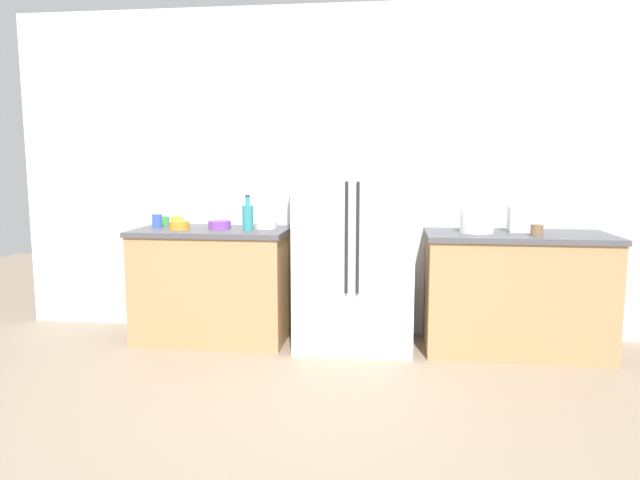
{
  "coord_description": "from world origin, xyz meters",
  "views": [
    {
      "loc": [
        0.53,
        -3.01,
        1.42
      ],
      "look_at": [
        0.1,
        0.42,
        0.96
      ],
      "focal_mm": 32.52,
      "sensor_mm": 36.0,
      "label": 1
    }
  ],
  "objects_px": {
    "refrigerator": "(355,232)",
    "cup_a": "(157,221)",
    "bottle_a": "(248,217)",
    "toaster": "(522,219)",
    "cup_b": "(177,222)",
    "cup_d": "(537,230)",
    "bowl_b": "(266,225)",
    "bowl_c": "(179,225)",
    "cup_c": "(164,221)",
    "bowl_a": "(220,225)",
    "rice_cooker": "(477,215)"
  },
  "relations": [
    {
      "from": "refrigerator",
      "to": "cup_a",
      "type": "xyz_separation_m",
      "value": [
        -1.6,
        0.04,
        0.06
      ]
    },
    {
      "from": "refrigerator",
      "to": "bottle_a",
      "type": "bearing_deg",
      "value": -175.92
    },
    {
      "from": "toaster",
      "to": "cup_b",
      "type": "relative_size",
      "value": 2.11
    },
    {
      "from": "bottle_a",
      "to": "cup_d",
      "type": "bearing_deg",
      "value": -2.12
    },
    {
      "from": "toaster",
      "to": "bowl_b",
      "type": "distance_m",
      "value": 1.98
    },
    {
      "from": "cup_d",
      "to": "bottle_a",
      "type": "bearing_deg",
      "value": 177.88
    },
    {
      "from": "bottle_a",
      "to": "bowl_b",
      "type": "xyz_separation_m",
      "value": [
        0.11,
        0.15,
        -0.08
      ]
    },
    {
      "from": "toaster",
      "to": "bowl_c",
      "type": "distance_m",
      "value": 2.64
    },
    {
      "from": "refrigerator",
      "to": "bowl_b",
      "type": "height_order",
      "value": "refrigerator"
    },
    {
      "from": "refrigerator",
      "to": "toaster",
      "type": "distance_m",
      "value": 1.26
    },
    {
      "from": "cup_c",
      "to": "toaster",
      "type": "bearing_deg",
      "value": -2.12
    },
    {
      "from": "bottle_a",
      "to": "bowl_a",
      "type": "xyz_separation_m",
      "value": [
        -0.25,
        0.08,
        -0.07
      ]
    },
    {
      "from": "cup_b",
      "to": "bowl_c",
      "type": "height_order",
      "value": "cup_b"
    },
    {
      "from": "bowl_a",
      "to": "bowl_b",
      "type": "height_order",
      "value": "bowl_a"
    },
    {
      "from": "cup_c",
      "to": "bottle_a",
      "type": "bearing_deg",
      "value": -18.8
    },
    {
      "from": "cup_d",
      "to": "bowl_b",
      "type": "height_order",
      "value": "cup_d"
    },
    {
      "from": "refrigerator",
      "to": "bowl_c",
      "type": "distance_m",
      "value": 1.38
    },
    {
      "from": "rice_cooker",
      "to": "bowl_c",
      "type": "xyz_separation_m",
      "value": [
        -2.29,
        -0.08,
        -0.1
      ]
    },
    {
      "from": "refrigerator",
      "to": "bowl_b",
      "type": "xyz_separation_m",
      "value": [
        -0.72,
        0.09,
        0.03
      ]
    },
    {
      "from": "cup_a",
      "to": "bottle_a",
      "type": "bearing_deg",
      "value": -7.29
    },
    {
      "from": "cup_d",
      "to": "cup_b",
      "type": "bearing_deg",
      "value": 174.39
    },
    {
      "from": "refrigerator",
      "to": "toaster",
      "type": "height_order",
      "value": "refrigerator"
    },
    {
      "from": "toaster",
      "to": "cup_d",
      "type": "relative_size",
      "value": 2.32
    },
    {
      "from": "bowl_b",
      "to": "rice_cooker",
      "type": "bearing_deg",
      "value": -2.37
    },
    {
      "from": "cup_b",
      "to": "cup_c",
      "type": "height_order",
      "value": "cup_b"
    },
    {
      "from": "cup_b",
      "to": "bowl_b",
      "type": "height_order",
      "value": "cup_b"
    },
    {
      "from": "cup_d",
      "to": "bowl_a",
      "type": "relative_size",
      "value": 0.49
    },
    {
      "from": "rice_cooker",
      "to": "toaster",
      "type": "bearing_deg",
      "value": 13.08
    },
    {
      "from": "cup_d",
      "to": "bowl_b",
      "type": "xyz_separation_m",
      "value": [
        -2.03,
        0.23,
        -0.02
      ]
    },
    {
      "from": "cup_b",
      "to": "bowl_a",
      "type": "relative_size",
      "value": 0.54
    },
    {
      "from": "cup_d",
      "to": "cup_c",
      "type": "bearing_deg",
      "value": 173.25
    },
    {
      "from": "cup_c",
      "to": "bowl_b",
      "type": "relative_size",
      "value": 0.44
    },
    {
      "from": "refrigerator",
      "to": "cup_d",
      "type": "height_order",
      "value": "refrigerator"
    },
    {
      "from": "cup_d",
      "to": "bowl_b",
      "type": "relative_size",
      "value": 0.48
    },
    {
      "from": "cup_c",
      "to": "bowl_c",
      "type": "xyz_separation_m",
      "value": [
        0.23,
        -0.27,
        -0.01
      ]
    },
    {
      "from": "bowl_a",
      "to": "bowl_c",
      "type": "bearing_deg",
      "value": -163.68
    },
    {
      "from": "cup_c",
      "to": "cup_d",
      "type": "bearing_deg",
      "value": -6.75
    },
    {
      "from": "cup_a",
      "to": "bowl_c",
      "type": "distance_m",
      "value": 0.25
    },
    {
      "from": "bowl_b",
      "to": "toaster",
      "type": "bearing_deg",
      "value": 0.36
    },
    {
      "from": "rice_cooker",
      "to": "cup_b",
      "type": "height_order",
      "value": "rice_cooker"
    },
    {
      "from": "cup_a",
      "to": "bowl_c",
      "type": "relative_size",
      "value": 0.69
    },
    {
      "from": "bowl_c",
      "to": "cup_b",
      "type": "bearing_deg",
      "value": 115.12
    },
    {
      "from": "cup_c",
      "to": "bowl_b",
      "type": "bearing_deg",
      "value": -7.61
    },
    {
      "from": "cup_d",
      "to": "cup_a",
      "type": "bearing_deg",
      "value": 176.5
    },
    {
      "from": "rice_cooker",
      "to": "cup_c",
      "type": "height_order",
      "value": "rice_cooker"
    },
    {
      "from": "rice_cooker",
      "to": "bowl_b",
      "type": "distance_m",
      "value": 1.64
    },
    {
      "from": "cup_c",
      "to": "bowl_b",
      "type": "height_order",
      "value": "cup_c"
    },
    {
      "from": "cup_b",
      "to": "cup_c",
      "type": "xyz_separation_m",
      "value": [
        -0.14,
        0.07,
        -0.0
      ]
    },
    {
      "from": "bottle_a",
      "to": "cup_b",
      "type": "bearing_deg",
      "value": 163.2
    },
    {
      "from": "bottle_a",
      "to": "bowl_b",
      "type": "distance_m",
      "value": 0.2
    }
  ]
}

